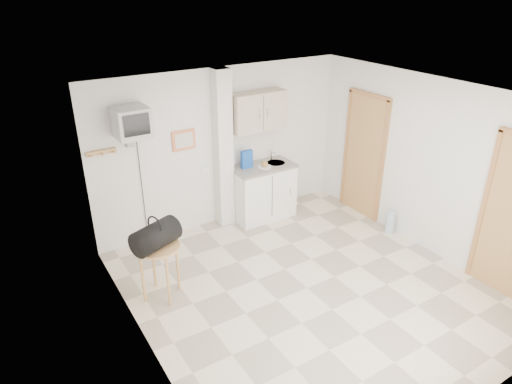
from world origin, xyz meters
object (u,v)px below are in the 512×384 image
crt_television (132,123)px  water_bottle (390,222)px  round_table (159,254)px  duffel_bag (156,236)px

crt_television → water_bottle: crt_television is taller
crt_television → round_table: (-0.20, -1.16, -1.32)m
round_table → duffel_bag: 0.29m
crt_television → duffel_bag: (-0.22, -1.20, -1.03)m
round_table → duffel_bag: bearing=-121.2°
duffel_bag → crt_television: bearing=57.7°
duffel_bag → water_bottle: 3.74m
crt_television → duffel_bag: bearing=-100.6°
round_table → duffel_bag: size_ratio=1.14×
crt_television → duffel_bag: crt_television is taller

